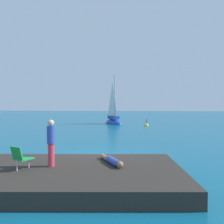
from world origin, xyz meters
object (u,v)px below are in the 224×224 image
object	(u,v)px
sailboat_near	(113,121)
beach_chair	(21,157)
person_sunbather	(112,161)
marker_buoy	(146,126)
person_standing	(51,142)

from	to	relation	value
sailboat_near	beach_chair	bearing A→B (deg)	-34.50
person_sunbather	beach_chair	size ratio (longest dim) A/B	1.99
sailboat_near	marker_buoy	distance (m)	4.78
person_sunbather	person_standing	world-z (taller)	person_standing
person_standing	marker_buoy	distance (m)	21.57
person_standing	beach_chair	xyz separation A→B (m)	(-0.83, -0.53, -0.42)
beach_chair	person_standing	bearing A→B (deg)	-32.48
sailboat_near	beach_chair	xyz separation A→B (m)	(-0.62, -23.67, 0.55)
sailboat_near	person_sunbather	xyz separation A→B (m)	(2.27, -22.57, 0.22)
marker_buoy	beach_chair	bearing A→B (deg)	-102.85
person_sunbather	beach_chair	xyz separation A→B (m)	(-2.88, -1.10, 0.33)
sailboat_near	marker_buoy	size ratio (longest dim) A/B	6.45
person_standing	beach_chair	size ratio (longest dim) A/B	2.03
beach_chair	marker_buoy	size ratio (longest dim) A/B	0.71
person_sunbather	marker_buoy	xyz separation A→B (m)	(2.06, 20.56, -0.61)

